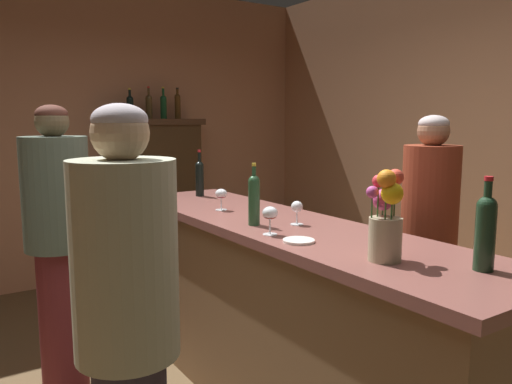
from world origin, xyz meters
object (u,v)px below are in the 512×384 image
wine_glass_front (270,215)px  display_bottle_left (130,106)px  display_cabinet (158,195)px  display_bottle_center (163,105)px  display_bottle_midright (178,105)px  bartender (428,246)px  wine_glass_mid (221,195)px  cheese_plate (299,241)px  display_bottle_midleft (149,105)px  wine_glass_rear (297,208)px  flower_arrangement (386,218)px  bar_counter (282,317)px  wine_bottle_rose (254,198)px  patron_tall (58,240)px  wine_bottle_riesling (200,177)px  wine_bottle_syrah (486,229)px  patron_by_cabinet (128,338)px

wine_glass_front → display_bottle_left: bearing=82.7°
display_cabinet → display_bottle_center: (0.09, 0.00, 0.91)m
display_bottle_midright → bartender: bearing=-88.2°
wine_glass_mid → display_bottle_midright: 2.40m
cheese_plate → display_bottle_midright: display_bottle_midright is taller
wine_glass_front → display_bottle_midright: display_bottle_midright is taller
display_cabinet → display_bottle_midleft: 0.91m
wine_glass_front → wine_glass_rear: size_ratio=1.09×
flower_arrangement → display_bottle_midleft: (0.45, 3.52, 0.52)m
wine_glass_rear → bar_counter: bearing=108.3°
display_cabinet → wine_bottle_rose: 2.76m
wine_glass_front → patron_tall: patron_tall is taller
wine_bottle_rose → wine_glass_front: bearing=-104.7°
wine_bottle_riesling → display_bottle_midleft: (0.27, 1.61, 0.55)m
bar_counter → wine_glass_mid: (-0.09, 0.51, 0.62)m
display_cabinet → wine_bottle_rose: display_cabinet is taller
wine_glass_front → display_bottle_center: 3.05m
wine_bottle_riesling → bartender: (0.68, -1.46, -0.30)m
display_bottle_left → wine_bottle_syrah: bearing=-90.8°
wine_glass_mid → wine_glass_rear: size_ratio=1.04×
wine_glass_front → bartender: bartender is taller
wine_bottle_syrah → display_bottle_center: 3.87m
wine_bottle_rose → cheese_plate: (-0.04, -0.42, -0.14)m
display_bottle_left → patron_by_cabinet: display_bottle_left is taller
display_cabinet → wine_bottle_riesling: display_cabinet is taller
wine_glass_rear → display_bottle_left: display_bottle_left is taller
display_bottle_center → display_bottle_midright: 0.16m
wine_bottle_riesling → display_bottle_midright: 1.80m
wine_glass_front → patron_tall: bearing=124.9°
patron_by_cabinet → patron_tall: bearing=52.4°
display_bottle_center → wine_glass_front: bearing=-103.9°
wine_glass_front → wine_bottle_syrah: bearing=-70.6°
flower_arrangement → display_bottle_midright: bearing=77.8°
wine_bottle_syrah → flower_arrangement: bearing=124.7°
display_bottle_midright → wine_glass_front: bearing=-106.8°
bar_counter → wine_glass_rear: 0.62m
wine_glass_front → wine_glass_mid: (0.13, 0.71, -0.00)m
wine_glass_rear → flower_arrangement: (-0.13, -0.73, 0.08)m
wine_bottle_riesling → wine_bottle_syrah: wine_bottle_syrah is taller
cheese_plate → bartender: (0.95, 0.03, -0.16)m
bar_counter → flower_arrangement: flower_arrangement is taller
wine_bottle_rose → wine_glass_mid: (0.07, 0.48, -0.05)m
wine_bottle_rose → display_bottle_center: size_ratio=1.02×
wine_bottle_rose → cheese_plate: 0.45m
display_bottle_center → display_bottle_midright: display_bottle_center is taller
display_cabinet → wine_glass_rear: 2.84m
display_bottle_midright → wine_bottle_riesling: bearing=-109.9°
display_cabinet → wine_bottle_rose: (-0.57, -2.67, 0.36)m
display_bottle_left → display_bottle_midleft: size_ratio=0.92×
display_cabinet → wine_glass_rear: (-0.38, -2.79, 0.31)m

